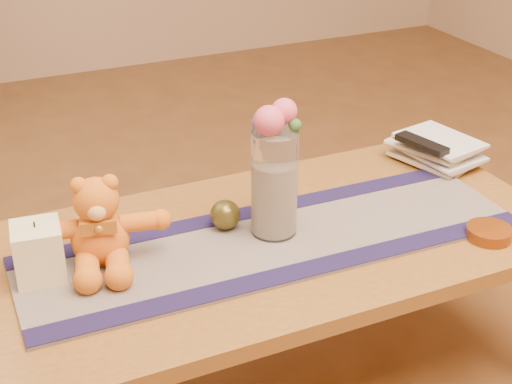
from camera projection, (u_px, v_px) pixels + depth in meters
name	position (u px, v px, depth m)	size (l,w,h in m)	color
floor	(273.00, 379.00, 2.04)	(5.50, 5.50, 0.00)	brown
coffee_table_top	(275.00, 243.00, 1.84)	(1.40, 0.70, 0.04)	brown
table_leg_bl	(0.00, 318.00, 1.94)	(0.07, 0.07, 0.41)	brown
table_leg_br	(415.00, 216.00, 2.42)	(0.07, 0.07, 0.41)	brown
persian_runner	(274.00, 241.00, 1.80)	(1.20, 0.35, 0.01)	#1E1740
runner_border_near	(301.00, 271.00, 1.68)	(1.20, 0.06, 0.00)	#181237
runner_border_far	(250.00, 212.00, 1.92)	(1.20, 0.06, 0.00)	#181237
teddy_bear	(98.00, 221.00, 1.68)	(0.30, 0.24, 0.20)	orange
pillar_candle	(39.00, 252.00, 1.64)	(0.10, 0.10, 0.12)	#F0E9B1
candle_wick	(34.00, 224.00, 1.60)	(0.00, 0.00, 0.01)	black
glass_vase	(274.00, 183.00, 1.78)	(0.11, 0.11, 0.26)	silver
potpourri_fill	(274.00, 198.00, 1.79)	(0.09, 0.09, 0.18)	beige
rose_left	(269.00, 121.00, 1.68)	(0.07, 0.07, 0.07)	#DB4D6A
rose_right	(284.00, 111.00, 1.71)	(0.06, 0.06, 0.06)	#DB4D6A
blue_flower_back	(272.00, 115.00, 1.73)	(0.04, 0.04, 0.04)	#5253B2
blue_flower_side	(259.00, 123.00, 1.71)	(0.04, 0.04, 0.04)	#5253B2
leaf_sprig	(295.00, 125.00, 1.71)	(0.03, 0.03, 0.03)	#33662D
bronze_ball	(225.00, 215.00, 1.83)	(0.07, 0.07, 0.07)	#4E461A
book_bottom	(416.00, 167.00, 2.15)	(0.17, 0.22, 0.02)	beige
book_lower	(419.00, 161.00, 2.14)	(0.16, 0.22, 0.02)	beige
book_upper	(416.00, 155.00, 2.13)	(0.17, 0.22, 0.02)	beige
book_top	(420.00, 148.00, 2.12)	(0.16, 0.22, 0.02)	beige
tv_remote	(422.00, 144.00, 2.11)	(0.04, 0.16, 0.02)	black
amber_dish	(489.00, 233.00, 1.82)	(0.11, 0.11, 0.03)	#BF5914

